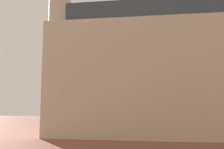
{
  "coord_description": "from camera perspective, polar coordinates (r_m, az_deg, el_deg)",
  "views": [
    {
      "loc": [
        1.98,
        -1.36,
        4.19
      ],
      "look_at": [
        0.17,
        11.6,
        5.74
      ],
      "focal_mm": 37.94,
      "sensor_mm": 36.0,
      "label": 1
    }
  ],
  "objects": [
    {
      "name": "landmark_building",
      "position": [
        34.57,
        8.23,
        1.21
      ],
      "size": [
        25.29,
        15.75,
        28.92
      ],
      "color": "beige",
      "rests_on": "ground_plane"
    }
  ]
}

